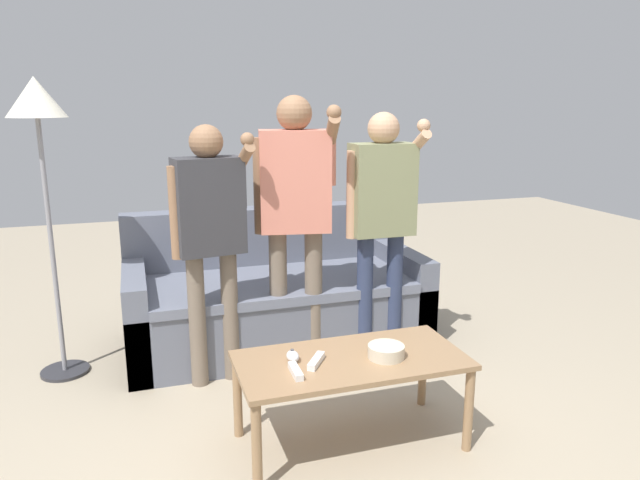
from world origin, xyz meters
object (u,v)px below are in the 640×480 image
game_remote_nunchuk (293,356)px  couch (275,298)px  coffee_table (351,368)px  player_right (382,208)px  player_left (210,225)px  game_remote_wand_far (316,361)px  snack_bowl (386,351)px  player_center (295,202)px  game_remote_wand_near (296,371)px  floor_lamp (38,123)px

game_remote_nunchuk → couch: bearing=80.1°
coffee_table → player_right: (0.52, 0.87, 0.59)m
game_remote_nunchuk → player_left: size_ratio=0.06×
game_remote_nunchuk → game_remote_wand_far: game_remote_nunchuk is taller
game_remote_nunchuk → player_left: bearing=107.6°
game_remote_wand_far → player_left: bearing=111.7°
game_remote_nunchuk → game_remote_wand_far: 0.11m
snack_bowl → player_right: size_ratio=0.11×
snack_bowl → game_remote_nunchuk: (-0.43, 0.10, -0.01)m
player_center → game_remote_wand_near: bearing=-105.8°
snack_bowl → player_left: size_ratio=0.12×
game_remote_wand_near → game_remote_wand_far: size_ratio=0.98×
player_center → game_remote_wand_far: player_center is taller
coffee_table → player_right: bearing=58.8°
game_remote_wand_near → player_center: bearing=74.2°
couch → game_remote_nunchuk: (-0.23, -1.31, 0.17)m
couch → game_remote_nunchuk: size_ratio=22.28×
floor_lamp → player_left: bearing=-24.0°
player_left → game_remote_nunchuk: bearing=-72.4°
floor_lamp → player_left: (0.87, -0.39, -0.55)m
couch → floor_lamp: bearing=-174.7°
player_right → player_center: bearing=175.2°
game_remote_wand_near → game_remote_wand_far: (0.11, 0.07, -0.00)m
couch → game_remote_wand_near: bearing=-99.9°
game_remote_wand_far → floor_lamp: bearing=134.1°
couch → snack_bowl: bearing=-82.0°
couch → player_center: size_ratio=1.19×
player_right → game_remote_wand_far: player_right is taller
couch → game_remote_wand_far: bearing=-95.7°
coffee_table → game_remote_nunchuk: game_remote_nunchuk is taller
coffee_table → player_center: size_ratio=0.65×
couch → player_right: player_right is taller
game_remote_nunchuk → player_center: bearing=73.3°
floor_lamp → player_right: size_ratio=1.12×
snack_bowl → player_left: 1.22m
player_right → snack_bowl: bearing=-112.0°
couch → game_remote_wand_near: 1.47m
player_right → floor_lamp: bearing=169.1°
floor_lamp → game_remote_wand_near: bearing=-50.3°
game_remote_nunchuk → player_center: size_ratio=0.05×
snack_bowl → player_center: (-0.17, 0.96, 0.57)m
player_left → coffee_table: bearing=-58.4°
snack_bowl → coffee_table: bearing=163.8°
game_remote_nunchuk → player_left: (-0.25, 0.80, 0.47)m
floor_lamp → game_remote_wand_far: floor_lamp is taller
player_center → game_remote_wand_far: size_ratio=10.75×
coffee_table → game_remote_wand_far: size_ratio=6.99×
player_left → couch: bearing=46.7°
floor_lamp → game_remote_wand_far: size_ratio=11.39×
coffee_table → game_remote_wand_far: game_remote_wand_far is taller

